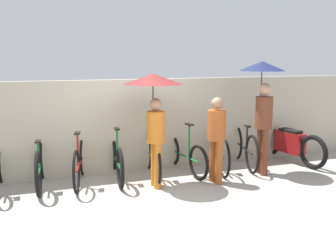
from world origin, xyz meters
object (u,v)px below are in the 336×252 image
parked_bicycle_3 (116,159)px  parked_bicycle_5 (184,154)px  parked_bicycle_6 (215,150)px  parked_bicycle_4 (152,156)px  motorcycle (290,144)px  pedestrian_center (216,134)px  pedestrian_leading (154,98)px  parked_bicycle_1 (40,165)px  parked_bicycle_7 (244,147)px  parked_bicycle_2 (80,162)px  pedestrian_trailing (263,90)px

parked_bicycle_3 → parked_bicycle_5: 1.33m
parked_bicycle_5 → parked_bicycle_6: 0.67m
parked_bicycle_4 → motorcycle: size_ratio=0.90×
parked_bicycle_5 → parked_bicycle_6: bearing=-99.2°
pedestrian_center → parked_bicycle_5: bearing=102.6°
parked_bicycle_3 → pedestrian_leading: (0.55, -0.58, 1.16)m
parked_bicycle_1 → parked_bicycle_3: bearing=-85.4°
parked_bicycle_3 → pedestrian_leading: size_ratio=0.93×
parked_bicycle_7 → motorcycle: parked_bicycle_7 is taller
parked_bicycle_3 → motorcycle: bearing=-85.9°
parked_bicycle_1 → motorcycle: size_ratio=0.88×
parked_bicycle_5 → motorcycle: bearing=-97.8°
parked_bicycle_1 → parked_bicycle_4: bearing=-87.3°
parked_bicycle_7 → motorcycle: size_ratio=0.90×
parked_bicycle_2 → parked_bicycle_6: bearing=-77.8°
parked_bicycle_6 → pedestrian_trailing: pedestrian_trailing is taller
pedestrian_leading → pedestrian_center: pedestrian_leading is taller
parked_bicycle_4 → pedestrian_leading: (-0.12, -0.52, 1.15)m
parked_bicycle_6 → parked_bicycle_3: bearing=99.2°
parked_bicycle_3 → parked_bicycle_4: (0.66, -0.07, 0.01)m
pedestrian_trailing → parked_bicycle_3: bearing=170.8°
parked_bicycle_2 → parked_bicycle_4: size_ratio=0.96×
parked_bicycle_1 → pedestrian_center: 3.10m
parked_bicycle_2 → motorcycle: size_ratio=0.87×
parked_bicycle_3 → parked_bicycle_7: (2.66, -0.05, 0.02)m
parked_bicycle_2 → pedestrian_trailing: (3.36, -0.56, 1.23)m
parked_bicycle_1 → motorcycle: parked_bicycle_1 is taller
pedestrian_trailing → pedestrian_center: bearing=-164.5°
parked_bicycle_1 → pedestrian_trailing: 4.24m
parked_bicycle_1 → parked_bicycle_4: 2.00m
parked_bicycle_4 → parked_bicycle_7: bearing=-81.1°
parked_bicycle_2 → motorcycle: parked_bicycle_2 is taller
pedestrian_leading → motorcycle: 3.44m
parked_bicycle_5 → pedestrian_center: pedestrian_center is taller
parked_bicycle_3 → pedestrian_trailing: pedestrian_trailing is taller
parked_bicycle_5 → motorcycle: parked_bicycle_5 is taller
parked_bicycle_5 → parked_bicycle_7: size_ratio=0.99×
parked_bicycle_1 → pedestrian_trailing: size_ratio=0.80×
parked_bicycle_4 → parked_bicycle_5: bearing=-79.5°
parked_bicycle_3 → parked_bicycle_6: 2.00m
parked_bicycle_3 → pedestrian_center: pedestrian_center is taller
pedestrian_center → motorcycle: (2.14, 0.71, -0.49)m
parked_bicycle_3 → parked_bicycle_6: (1.99, -0.07, 0.02)m
parked_bicycle_2 → pedestrian_leading: pedestrian_leading is taller
parked_bicycle_4 → pedestrian_leading: size_ratio=0.90×
parked_bicycle_1 → parked_bicycle_2: bearing=-88.2°
parked_bicycle_4 → pedestrian_center: pedestrian_center is taller
parked_bicycle_1 → parked_bicycle_7: bearing=-86.0°
parked_bicycle_6 → pedestrian_leading: 1.91m
parked_bicycle_7 → pedestrian_center: size_ratio=1.15×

